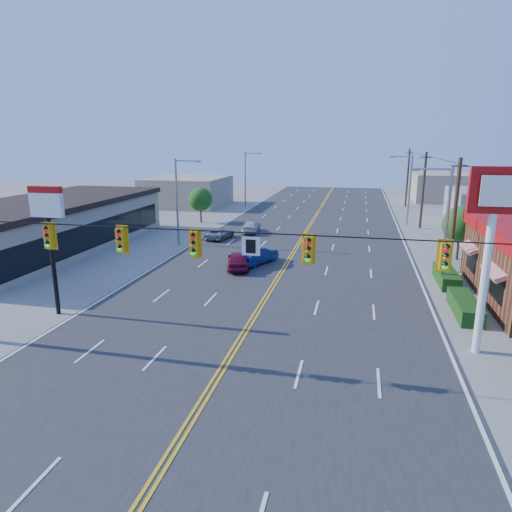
% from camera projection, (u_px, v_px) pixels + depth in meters
% --- Properties ---
extents(ground, '(160.00, 160.00, 0.00)m').
position_uv_depth(ground, '(224.00, 367.00, 19.80)').
color(ground, gray).
rests_on(ground, ground).
extents(road, '(20.00, 120.00, 0.06)m').
position_uv_depth(road, '(291.00, 256.00, 38.71)').
color(road, '#2D2D30').
rests_on(road, ground).
extents(signal_span, '(24.32, 0.34, 9.00)m').
position_uv_depth(signal_span, '(220.00, 258.00, 18.63)').
color(signal_span, '#47301E').
rests_on(signal_span, ground).
extents(kfc_pylon, '(2.20, 0.36, 8.50)m').
position_uv_depth(kfc_pylon, '(492.00, 224.00, 19.76)').
color(kfc_pylon, white).
rests_on(kfc_pylon, ground).
extents(strip_mall, '(10.40, 26.40, 4.40)m').
position_uv_depth(strip_mall, '(46.00, 224.00, 40.95)').
color(strip_mall, tan).
rests_on(strip_mall, ground).
extents(pizza_hut_sign, '(1.90, 0.30, 6.85)m').
position_uv_depth(pizza_hut_sign, '(49.00, 224.00, 24.65)').
color(pizza_hut_sign, black).
rests_on(pizza_hut_sign, ground).
extents(streetlight_se, '(2.55, 0.25, 8.00)m').
position_uv_depth(streetlight_se, '(444.00, 220.00, 29.63)').
color(streetlight_se, gray).
rests_on(streetlight_se, ground).
extents(streetlight_ne, '(2.55, 0.25, 8.00)m').
position_uv_depth(streetlight_ne, '(408.00, 186.00, 52.33)').
color(streetlight_ne, gray).
rests_on(streetlight_ne, ground).
extents(streetlight_sw, '(2.55, 0.25, 8.00)m').
position_uv_depth(streetlight_sw, '(179.00, 197.00, 41.79)').
color(streetlight_sw, gray).
rests_on(streetlight_sw, ground).
extents(streetlight_nw, '(2.55, 0.25, 8.00)m').
position_uv_depth(streetlight_nw, '(247.00, 176.00, 66.38)').
color(streetlight_nw, gray).
rests_on(streetlight_nw, ground).
extents(utility_pole_near, '(0.28, 0.28, 8.40)m').
position_uv_depth(utility_pole_near, '(454.00, 216.00, 33.19)').
color(utility_pole_near, '#47301E').
rests_on(utility_pole_near, ground).
extents(utility_pole_mid, '(0.28, 0.28, 8.40)m').
position_uv_depth(utility_pole_mid, '(423.00, 191.00, 50.22)').
color(utility_pole_mid, '#47301E').
rests_on(utility_pole_mid, ground).
extents(utility_pole_far, '(0.28, 0.28, 8.40)m').
position_uv_depth(utility_pole_far, '(407.00, 178.00, 67.24)').
color(utility_pole_far, '#47301E').
rests_on(utility_pole_far, ground).
extents(tree_kfc_rear, '(2.94, 2.94, 4.41)m').
position_uv_depth(tree_kfc_rear, '(460.00, 225.00, 37.01)').
color(tree_kfc_rear, '#47301E').
rests_on(tree_kfc_rear, ground).
extents(tree_west, '(2.80, 2.80, 4.20)m').
position_uv_depth(tree_west, '(200.00, 199.00, 54.03)').
color(tree_west, '#47301E').
rests_on(tree_west, ground).
extents(bld_east_mid, '(12.00, 10.00, 4.00)m').
position_uv_depth(bld_east_mid, '(506.00, 208.00, 52.46)').
color(bld_east_mid, gray).
rests_on(bld_east_mid, ground).
extents(bld_west_far, '(11.00, 12.00, 4.20)m').
position_uv_depth(bld_west_far, '(188.00, 191.00, 68.93)').
color(bld_west_far, tan).
rests_on(bld_west_far, ground).
extents(bld_east_far, '(10.00, 10.00, 4.40)m').
position_uv_depth(bld_east_far, '(446.00, 187.00, 73.85)').
color(bld_east_far, tan).
rests_on(bld_east_far, ground).
extents(car_magenta, '(2.56, 4.27, 1.36)m').
position_uv_depth(car_magenta, '(238.00, 261.00, 34.68)').
color(car_magenta, maroon).
rests_on(car_magenta, ground).
extents(car_blue, '(2.97, 4.44, 1.38)m').
position_uv_depth(car_blue, '(257.00, 256.00, 36.08)').
color(car_blue, navy).
rests_on(car_blue, ground).
extents(car_white, '(2.00, 4.17, 1.17)m').
position_uv_depth(car_white, '(251.00, 227.00, 48.45)').
color(car_white, silver).
rests_on(car_white, ground).
extents(car_silver, '(2.38, 4.15, 1.09)m').
position_uv_depth(car_silver, '(220.00, 234.00, 45.28)').
color(car_silver, '#939498').
rests_on(car_silver, ground).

